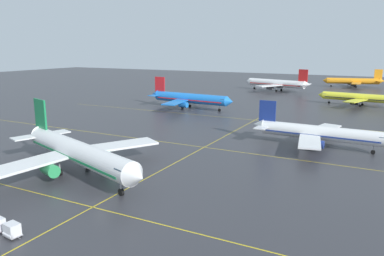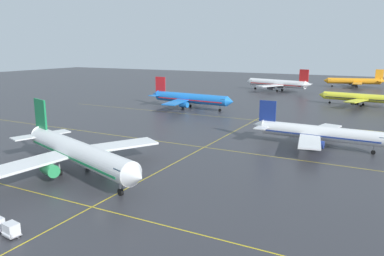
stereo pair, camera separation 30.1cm
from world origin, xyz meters
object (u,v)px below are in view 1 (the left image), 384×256
(airliner_front_gate, at_px, (77,152))
(airliner_far_left_stand, at_px, (359,98))
(baggage_cart_row_middle, at_px, (12,230))
(airliner_third_row, at_px, (189,98))
(airliner_far_right_stand, at_px, (277,83))
(airliner_second_row, at_px, (319,133))
(airliner_distant_taxiway, at_px, (353,81))

(airliner_front_gate, xyz_separation_m, airliner_far_left_stand, (40.79, 116.49, -0.90))
(baggage_cart_row_middle, bearing_deg, airliner_front_gate, 114.89)
(airliner_third_row, bearing_deg, airliner_far_right_stand, 78.90)
(airliner_second_row, relative_size, airliner_far_left_stand, 1.03)
(airliner_front_gate, distance_m, airliner_second_row, 55.41)
(airliner_front_gate, xyz_separation_m, airliner_third_row, (-17.73, 78.64, -0.34))
(airliner_front_gate, bearing_deg, baggage_cart_row_middle, -65.11)
(airliner_front_gate, bearing_deg, airliner_distant_taxiway, 80.50)
(baggage_cart_row_middle, bearing_deg, airliner_far_left_stand, 77.53)
(airliner_second_row, bearing_deg, airliner_distant_taxiway, 91.70)
(airliner_front_gate, bearing_deg, airliner_second_row, 47.89)
(airliner_third_row, xyz_separation_m, baggage_cart_row_middle, (27.90, -100.56, -3.02))
(airliner_front_gate, bearing_deg, airliner_far_left_stand, 70.70)
(airliner_far_left_stand, distance_m, airliner_distant_taxiway, 78.67)
(airliner_far_left_stand, bearing_deg, baggage_cart_row_middle, -102.47)
(airliner_front_gate, relative_size, airliner_far_right_stand, 1.02)
(airliner_front_gate, distance_m, airliner_far_left_stand, 123.43)
(airliner_second_row, xyz_separation_m, airliner_far_right_stand, (-40.22, 112.29, 0.66))
(baggage_cart_row_middle, bearing_deg, airliner_third_row, 105.51)
(airliner_second_row, bearing_deg, airliner_front_gate, -132.11)
(airliner_far_left_stand, relative_size, airliner_far_right_stand, 0.83)
(airliner_third_row, relative_size, airliner_far_right_stand, 0.96)
(airliner_front_gate, distance_m, airliner_third_row, 80.62)
(airliner_far_left_stand, relative_size, baggage_cart_row_middle, 11.49)
(airliner_far_right_stand, distance_m, baggage_cart_row_middle, 175.83)
(airliner_front_gate, height_order, airliner_third_row, airliner_front_gate)
(airliner_third_row, distance_m, baggage_cart_row_middle, 104.40)
(airliner_far_right_stand, bearing_deg, airliner_far_left_stand, -40.07)
(airliner_second_row, xyz_separation_m, airliner_distant_taxiway, (-4.56, 153.63, 0.14))
(airliner_third_row, height_order, airliner_distant_taxiway, airliner_third_row)
(airliner_far_right_stand, relative_size, airliner_distant_taxiway, 1.14)
(airliner_far_left_stand, relative_size, airliner_distant_taxiway, 0.94)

